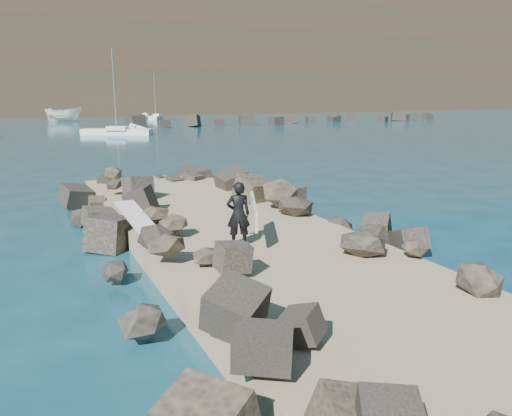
% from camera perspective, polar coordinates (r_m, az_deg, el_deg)
% --- Properties ---
extents(ground, '(800.00, 800.00, 0.00)m').
position_cam_1_polar(ground, '(14.80, -1.68, -4.88)').
color(ground, '#0F384C').
rests_on(ground, ground).
extents(jetty, '(6.00, 26.00, 0.60)m').
position_cam_1_polar(jetty, '(13.00, 1.91, -6.06)').
color(jetty, '#8C7759').
rests_on(jetty, ground).
extents(riprap_left, '(2.60, 22.00, 1.00)m').
position_cam_1_polar(riprap_left, '(12.40, -11.23, -6.28)').
color(riprap_left, black).
rests_on(riprap_left, ground).
extents(riprap_right, '(2.60, 22.00, 1.00)m').
position_cam_1_polar(riprap_right, '(14.83, 11.03, -3.07)').
color(riprap_right, black).
rests_on(riprap_right, ground).
extents(breakwater_secondary, '(52.00, 4.00, 1.20)m').
position_cam_1_polar(breakwater_secondary, '(79.25, 5.44, 10.06)').
color(breakwater_secondary, black).
rests_on(breakwater_secondary, ground).
extents(headland, '(360.00, 140.00, 32.00)m').
position_cam_1_polar(headland, '(173.98, -21.19, 15.90)').
color(headland, '#2D4919').
rests_on(headland, ground).
extents(surfboard_resting, '(0.82, 2.31, 0.08)m').
position_cam_1_polar(surfboard_resting, '(14.35, -13.44, -1.50)').
color(surfboard_resting, silver).
rests_on(surfboard_resting, riprap_left).
extents(boat_imported, '(6.38, 4.51, 2.31)m').
position_cam_1_polar(boat_imported, '(89.47, -21.13, 9.94)').
color(boat_imported, white).
rests_on(boat_imported, ground).
extents(surfer_with_board, '(1.23, 2.00, 1.72)m').
position_cam_1_polar(surfer_with_board, '(13.05, -1.77, -0.65)').
color(surfer_with_board, black).
rests_on(surfer_with_board, jetty).
extents(sailboat_c, '(7.68, 5.60, 9.47)m').
position_cam_1_polar(sailboat_c, '(58.85, -15.61, 8.41)').
color(sailboat_c, white).
rests_on(sailboat_c, ground).
extents(sailboat_f, '(1.91, 6.12, 7.36)m').
position_cam_1_polar(sailboat_f, '(116.89, -2.07, 10.90)').
color(sailboat_f, white).
rests_on(sailboat_f, ground).
extents(sailboat_d, '(4.18, 6.84, 8.26)m').
position_cam_1_polar(sailboat_d, '(93.78, -11.37, 10.15)').
color(sailboat_d, white).
rests_on(sailboat_d, ground).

